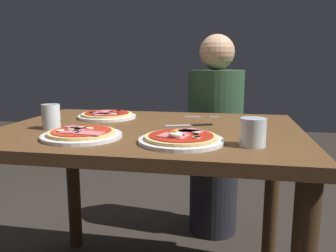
# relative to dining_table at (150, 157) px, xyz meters

# --- Properties ---
(dining_table) EXTENTS (1.17, 0.87, 0.77)m
(dining_table) POSITION_rel_dining_table_xyz_m (0.00, 0.00, 0.00)
(dining_table) COLOR brown
(dining_table) RESTS_ON ground
(pizza_foreground) EXTENTS (0.27, 0.27, 0.05)m
(pizza_foreground) POSITION_rel_dining_table_xyz_m (0.16, -0.23, 0.13)
(pizza_foreground) COLOR white
(pizza_foreground) RESTS_ON dining_table
(pizza_across_left) EXTENTS (0.27, 0.27, 0.03)m
(pizza_across_left) POSITION_rel_dining_table_xyz_m (-0.18, -0.22, 0.13)
(pizza_across_left) COLOR white
(pizza_across_left) RESTS_ON dining_table
(pizza_across_right) EXTENTS (0.27, 0.27, 0.03)m
(pizza_across_right) POSITION_rel_dining_table_xyz_m (-0.25, 0.19, 0.13)
(pizza_across_right) COLOR white
(pizza_across_right) RESTS_ON dining_table
(water_glass_near) EXTENTS (0.08, 0.08, 0.09)m
(water_glass_near) POSITION_rel_dining_table_xyz_m (0.38, -0.24, 0.16)
(water_glass_near) COLOR silver
(water_glass_near) RESTS_ON dining_table
(water_glass_far) EXTENTS (0.07, 0.07, 0.10)m
(water_glass_far) POSITION_rel_dining_table_xyz_m (-0.36, -0.10, 0.16)
(water_glass_far) COLOR silver
(water_glass_far) RESTS_ON dining_table
(fork) EXTENTS (0.16, 0.03, 0.00)m
(fork) POSITION_rel_dining_table_xyz_m (0.17, 0.28, 0.12)
(fork) COLOR silver
(fork) RESTS_ON dining_table
(knife) EXTENTS (0.19, 0.09, 0.01)m
(knife) POSITION_rel_dining_table_xyz_m (0.16, 0.06, 0.12)
(knife) COLOR silver
(knife) RESTS_ON dining_table
(diner_person) EXTENTS (0.32, 0.32, 1.18)m
(diner_person) POSITION_rel_dining_table_xyz_m (0.22, 0.70, -0.09)
(diner_person) COLOR black
(diner_person) RESTS_ON ground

